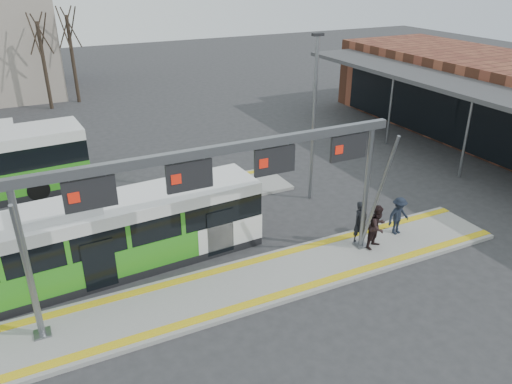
% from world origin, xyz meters
% --- Properties ---
extents(ground, '(120.00, 120.00, 0.00)m').
position_xyz_m(ground, '(0.00, 0.00, 0.00)').
color(ground, '#2D2D30').
rests_on(ground, ground).
extents(platform_main, '(22.00, 3.00, 0.15)m').
position_xyz_m(platform_main, '(0.00, 0.00, 0.07)').
color(platform_main, gray).
rests_on(platform_main, ground).
extents(platform_second, '(20.00, 3.00, 0.15)m').
position_xyz_m(platform_second, '(-4.00, 8.00, 0.07)').
color(platform_second, gray).
rests_on(platform_second, ground).
extents(tactile_main, '(22.00, 2.65, 0.02)m').
position_xyz_m(tactile_main, '(0.00, 0.00, 0.16)').
color(tactile_main, yellow).
rests_on(tactile_main, platform_main).
extents(tactile_second, '(20.00, 0.35, 0.02)m').
position_xyz_m(tactile_second, '(-4.00, 9.15, 0.16)').
color(tactile_second, yellow).
rests_on(tactile_second, platform_second).
extents(gantry, '(13.00, 1.68, 5.20)m').
position_xyz_m(gantry, '(-0.35, 0.25, 4.30)').
color(gantry, slate).
rests_on(gantry, platform_main).
extents(hero_bus, '(11.20, 3.03, 3.05)m').
position_xyz_m(hero_bus, '(-3.56, 3.20, 1.39)').
color(hero_bus, black).
rests_on(hero_bus, ground).
extents(passenger_a, '(0.70, 0.52, 1.76)m').
position_xyz_m(passenger_a, '(5.63, 0.63, 1.03)').
color(passenger_a, black).
rests_on(passenger_a, platform_main).
extents(passenger_b, '(1.06, 0.94, 1.82)m').
position_xyz_m(passenger_b, '(5.98, -0.02, 1.06)').
color(passenger_b, black).
rests_on(passenger_b, platform_main).
extents(passenger_c, '(1.10, 0.68, 1.65)m').
position_xyz_m(passenger_c, '(7.47, 0.46, 0.97)').
color(passenger_c, black).
rests_on(passenger_c, platform_main).
extents(tree_left, '(1.40, 1.40, 7.43)m').
position_xyz_m(tree_left, '(-3.47, 28.29, 5.63)').
color(tree_left, '#382B21').
rests_on(tree_left, ground).
extents(tree_mid, '(1.40, 1.40, 7.72)m').
position_xyz_m(tree_mid, '(-1.22, 29.49, 5.85)').
color(tree_mid, '#382B21').
rests_on(tree_mid, ground).
extents(lamp_east, '(0.50, 0.25, 7.79)m').
position_xyz_m(lamp_east, '(6.17, 5.27, 4.14)').
color(lamp_east, slate).
rests_on(lamp_east, ground).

